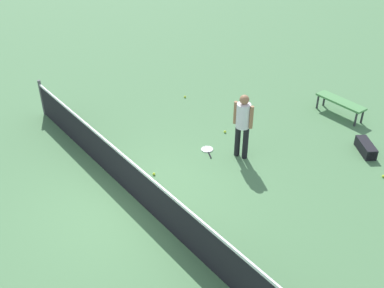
{
  "coord_description": "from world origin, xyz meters",
  "views": [
    {
      "loc": [
        -6.69,
        3.72,
        6.21
      ],
      "look_at": [
        -0.09,
        -1.48,
        0.9
      ],
      "focal_mm": 41.48,
      "sensor_mm": 36.0,
      "label": 1
    }
  ],
  "objects_px": {
    "tennis_ball_near_player": "(185,97)",
    "tennis_ball_baseline": "(154,174)",
    "tennis_ball_by_net": "(225,132)",
    "tennis_ball_midcourt": "(383,176)",
    "courtside_bench": "(341,103)",
    "tennis_racket_near_player": "(207,150)",
    "equipment_bag": "(366,148)",
    "player_near_side": "(243,121)"
  },
  "relations": [
    {
      "from": "tennis_ball_near_player",
      "to": "tennis_ball_baseline",
      "type": "distance_m",
      "value": 4.16
    },
    {
      "from": "tennis_ball_near_player",
      "to": "tennis_ball_by_net",
      "type": "relative_size",
      "value": 1.0
    },
    {
      "from": "tennis_ball_midcourt",
      "to": "courtside_bench",
      "type": "height_order",
      "value": "courtside_bench"
    },
    {
      "from": "tennis_ball_near_player",
      "to": "tennis_racket_near_player",
      "type": "bearing_deg",
      "value": 153.24
    },
    {
      "from": "tennis_ball_baseline",
      "to": "courtside_bench",
      "type": "relative_size",
      "value": 0.04
    },
    {
      "from": "tennis_ball_by_net",
      "to": "equipment_bag",
      "type": "distance_m",
      "value": 3.65
    },
    {
      "from": "tennis_ball_near_player",
      "to": "tennis_ball_midcourt",
      "type": "height_order",
      "value": "same"
    },
    {
      "from": "tennis_racket_near_player",
      "to": "tennis_ball_by_net",
      "type": "bearing_deg",
      "value": -68.44
    },
    {
      "from": "tennis_ball_by_net",
      "to": "courtside_bench",
      "type": "height_order",
      "value": "courtside_bench"
    },
    {
      "from": "tennis_racket_near_player",
      "to": "equipment_bag",
      "type": "xyz_separation_m",
      "value": [
        -2.59,
        -3.07,
        0.13
      ]
    },
    {
      "from": "tennis_racket_near_player",
      "to": "tennis_ball_near_player",
      "type": "relative_size",
      "value": 9.07
    },
    {
      "from": "courtside_bench",
      "to": "tennis_ball_near_player",
      "type": "bearing_deg",
      "value": 37.35
    },
    {
      "from": "player_near_side",
      "to": "equipment_bag",
      "type": "height_order",
      "value": "player_near_side"
    },
    {
      "from": "tennis_ball_baseline",
      "to": "courtside_bench",
      "type": "distance_m",
      "value": 5.97
    },
    {
      "from": "tennis_racket_near_player",
      "to": "player_near_side",
      "type": "bearing_deg",
      "value": -146.95
    },
    {
      "from": "tennis_racket_near_player",
      "to": "equipment_bag",
      "type": "distance_m",
      "value": 4.02
    },
    {
      "from": "tennis_ball_near_player",
      "to": "tennis_ball_midcourt",
      "type": "distance_m",
      "value": 6.3
    },
    {
      "from": "player_near_side",
      "to": "tennis_racket_near_player",
      "type": "height_order",
      "value": "player_near_side"
    },
    {
      "from": "tennis_ball_by_net",
      "to": "tennis_ball_baseline",
      "type": "xyz_separation_m",
      "value": [
        -0.42,
        2.62,
        0.0
      ]
    },
    {
      "from": "tennis_ball_by_net",
      "to": "courtside_bench",
      "type": "xyz_separation_m",
      "value": [
        -1.31,
        -3.26,
        0.38
      ]
    },
    {
      "from": "player_near_side",
      "to": "tennis_ball_baseline",
      "type": "xyz_separation_m",
      "value": [
        0.68,
        2.16,
        -0.98
      ]
    },
    {
      "from": "tennis_racket_near_player",
      "to": "courtside_bench",
      "type": "relative_size",
      "value": 0.4
    },
    {
      "from": "player_near_side",
      "to": "tennis_ball_near_player",
      "type": "height_order",
      "value": "player_near_side"
    },
    {
      "from": "tennis_ball_midcourt",
      "to": "equipment_bag",
      "type": "relative_size",
      "value": 0.08
    },
    {
      "from": "player_near_side",
      "to": "equipment_bag",
      "type": "bearing_deg",
      "value": -125.65
    },
    {
      "from": "player_near_side",
      "to": "tennis_ball_baseline",
      "type": "bearing_deg",
      "value": 72.46
    },
    {
      "from": "tennis_ball_by_net",
      "to": "tennis_ball_near_player",
      "type": "bearing_deg",
      "value": -10.67
    },
    {
      "from": "equipment_bag",
      "to": "tennis_ball_baseline",
      "type": "bearing_deg",
      "value": 61.85
    },
    {
      "from": "tennis_racket_near_player",
      "to": "tennis_ball_midcourt",
      "type": "xyz_separation_m",
      "value": [
        -3.45,
        -2.49,
        0.02
      ]
    },
    {
      "from": "tennis_ball_midcourt",
      "to": "tennis_ball_near_player",
      "type": "bearing_deg",
      "value": 10.08
    },
    {
      "from": "player_near_side",
      "to": "tennis_ball_baseline",
      "type": "distance_m",
      "value": 2.47
    },
    {
      "from": "tennis_ball_baseline",
      "to": "tennis_ball_by_net",
      "type": "bearing_deg",
      "value": -80.94
    },
    {
      "from": "tennis_ball_by_net",
      "to": "tennis_racket_near_player",
      "type": "bearing_deg",
      "value": 111.56
    },
    {
      "from": "tennis_ball_near_player",
      "to": "equipment_bag",
      "type": "xyz_separation_m",
      "value": [
        -5.34,
        -1.68,
        0.11
      ]
    },
    {
      "from": "tennis_ball_baseline",
      "to": "courtside_bench",
      "type": "height_order",
      "value": "courtside_bench"
    },
    {
      "from": "courtside_bench",
      "to": "player_near_side",
      "type": "bearing_deg",
      "value": 86.84
    },
    {
      "from": "tennis_racket_near_player",
      "to": "equipment_bag",
      "type": "bearing_deg",
      "value": -130.17
    },
    {
      "from": "tennis_ball_by_net",
      "to": "tennis_ball_midcourt",
      "type": "height_order",
      "value": "same"
    },
    {
      "from": "tennis_racket_near_player",
      "to": "courtside_bench",
      "type": "xyz_separation_m",
      "value": [
        -0.94,
        -4.2,
        0.4
      ]
    },
    {
      "from": "player_near_side",
      "to": "tennis_ball_midcourt",
      "type": "bearing_deg",
      "value": -143.47
    },
    {
      "from": "player_near_side",
      "to": "equipment_bag",
      "type": "distance_m",
      "value": 3.31
    },
    {
      "from": "player_near_side",
      "to": "tennis_ball_by_net",
      "type": "relative_size",
      "value": 25.76
    }
  ]
}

